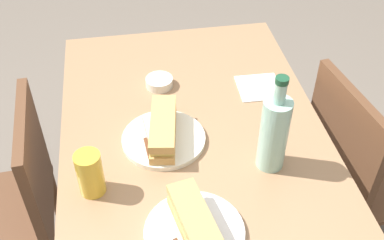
{
  "coord_description": "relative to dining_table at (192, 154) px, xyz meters",
  "views": [
    {
      "loc": [
        -1.05,
        0.18,
        1.73
      ],
      "look_at": [
        0.0,
        0.0,
        0.78
      ],
      "focal_mm": 44.42,
      "sensor_mm": 36.0,
      "label": 1
    }
  ],
  "objects": [
    {
      "name": "dining_table",
      "position": [
        0.0,
        0.0,
        0.0
      ],
      "size": [
        1.11,
        0.78,
        0.76
      ],
      "color": "#997251",
      "rests_on": "ground"
    },
    {
      "name": "plate_near",
      "position": [
        -0.05,
        0.09,
        0.13
      ],
      "size": [
        0.24,
        0.24,
        0.01
      ],
      "primitive_type": "cylinder",
      "color": "silver",
      "rests_on": "dining_table"
    },
    {
      "name": "knife_near",
      "position": [
        -0.06,
        0.15,
        0.14
      ],
      "size": [
        0.18,
        0.02,
        0.01
      ],
      "color": "silver",
      "rests_on": "plate_near"
    },
    {
      "name": "beer_glass",
      "position": [
        -0.21,
        0.3,
        0.19
      ],
      "size": [
        0.07,
        0.07,
        0.13
      ],
      "primitive_type": "cylinder",
      "color": "gold",
      "rests_on": "dining_table"
    },
    {
      "name": "baguette_sandwich_far",
      "position": [
        -0.39,
        0.06,
        0.17
      ],
      "size": [
        0.21,
        0.11,
        0.07
      ],
      "color": "tan",
      "rests_on": "plate_far"
    },
    {
      "name": "baguette_sandwich_near",
      "position": [
        -0.05,
        0.09,
        0.17
      ],
      "size": [
        0.23,
        0.1,
        0.07
      ],
      "color": "tan",
      "rests_on": "plate_near"
    },
    {
      "name": "water_bottle",
      "position": [
        -0.19,
        -0.19,
        0.24
      ],
      "size": [
        0.08,
        0.08,
        0.29
      ],
      "color": "#99C6B7",
      "rests_on": "dining_table"
    },
    {
      "name": "olive_bowl",
      "position": [
        0.21,
        0.07,
        0.14
      ],
      "size": [
        0.09,
        0.09,
        0.03
      ],
      "primitive_type": "cylinder",
      "color": "silver",
      "rests_on": "dining_table"
    },
    {
      "name": "paper_napkin",
      "position": [
        0.14,
        -0.25,
        0.13
      ],
      "size": [
        0.14,
        0.14,
        0.0
      ],
      "primitive_type": "cube",
      "rotation": [
        0.0,
        0.0,
        -0.02
      ],
      "color": "white",
      "rests_on": "dining_table"
    },
    {
      "name": "plate_far",
      "position": [
        -0.39,
        0.06,
        0.13
      ],
      "size": [
        0.24,
        0.24,
        0.01
      ],
      "primitive_type": "cylinder",
      "color": "white",
      "rests_on": "dining_table"
    },
    {
      "name": "chair_far",
      "position": [
        0.01,
        0.59,
        -0.15
      ],
      "size": [
        0.43,
        0.43,
        0.85
      ],
      "color": "brown",
      "rests_on": "ground"
    },
    {
      "name": "knife_far",
      "position": [
        -0.41,
        0.11,
        0.14
      ],
      "size": [
        0.17,
        0.07,
        0.01
      ],
      "color": "silver",
      "rests_on": "plate_far"
    },
    {
      "name": "chair_near",
      "position": [
        -0.03,
        -0.59,
        -0.15
      ],
      "size": [
        0.45,
        0.45,
        0.85
      ],
      "color": "brown",
      "rests_on": "ground"
    }
  ]
}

